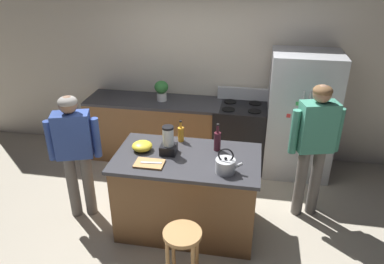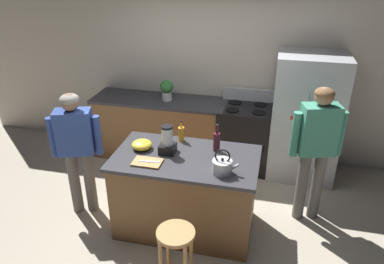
{
  "view_description": "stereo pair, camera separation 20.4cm",
  "coord_description": "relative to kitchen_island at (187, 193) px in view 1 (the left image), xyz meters",
  "views": [
    {
      "loc": [
        0.66,
        -3.36,
        2.93
      ],
      "look_at": [
        0.0,
        0.3,
        1.09
      ],
      "focal_mm": 34.59,
      "sensor_mm": 36.0,
      "label": 1
    },
    {
      "loc": [
        0.86,
        -3.32,
        2.93
      ],
      "look_at": [
        0.0,
        0.3,
        1.09
      ],
      "focal_mm": 34.59,
      "sensor_mm": 36.0,
      "label": 2
    }
  ],
  "objects": [
    {
      "name": "bottle_cooking_sauce",
      "position": [
        -0.27,
        0.23,
        0.55
      ],
      "size": [
        0.06,
        0.06,
        0.22
      ],
      "color": "#B24C26",
      "rests_on": "kitchen_island"
    },
    {
      "name": "bottle_soda",
      "position": [
        -0.14,
        0.35,
        0.56
      ],
      "size": [
        0.07,
        0.07,
        0.26
      ],
      "color": "orange",
      "rests_on": "kitchen_island"
    },
    {
      "name": "chef_knife",
      "position": [
        -0.33,
        -0.22,
        0.49
      ],
      "size": [
        0.22,
        0.05,
        0.01
      ],
      "primitive_type": "cube",
      "rotation": [
        0.0,
        0.0,
        0.1
      ],
      "color": "#B7BABF",
      "rests_on": "cutting_board"
    },
    {
      "name": "kitchen_island",
      "position": [
        0.0,
        0.0,
        0.0
      ],
      "size": [
        1.57,
        0.9,
        0.94
      ],
      "color": "brown",
      "rests_on": "ground_plane"
    },
    {
      "name": "refrigerator",
      "position": [
        1.31,
        1.5,
        0.4
      ],
      "size": [
        0.9,
        0.73,
        1.75
      ],
      "color": "#B7BABF",
      "rests_on": "ground_plane"
    },
    {
      "name": "ground_plane",
      "position": [
        0.0,
        0.0,
        -0.47
      ],
      "size": [
        14.0,
        14.0,
        0.0
      ],
      "primitive_type": "plane",
      "color": "#B2A893"
    },
    {
      "name": "cutting_board",
      "position": [
        -0.35,
        -0.22,
        0.48
      ],
      "size": [
        0.3,
        0.2,
        0.02
      ],
      "primitive_type": "cube",
      "color": "#B7844C",
      "rests_on": "kitchen_island"
    },
    {
      "name": "potted_plant",
      "position": [
        -0.67,
        1.55,
        0.64
      ],
      "size": [
        0.2,
        0.2,
        0.3
      ],
      "color": "silver",
      "rests_on": "back_counter_run"
    },
    {
      "name": "tea_kettle",
      "position": [
        0.43,
        -0.23,
        0.55
      ],
      "size": [
        0.28,
        0.2,
        0.27
      ],
      "color": "#B7BABF",
      "rests_on": "kitchen_island"
    },
    {
      "name": "person_by_island_left",
      "position": [
        -1.3,
        0.01,
        0.46
      ],
      "size": [
        0.59,
        0.34,
        1.54
      ],
      "color": "#66605B",
      "rests_on": "ground_plane"
    },
    {
      "name": "bottle_wine",
      "position": [
        0.3,
        0.21,
        0.59
      ],
      "size": [
        0.08,
        0.08,
        0.32
      ],
      "color": "#471923",
      "rests_on": "kitchen_island"
    },
    {
      "name": "back_wall",
      "position": [
        0.0,
        1.95,
        0.88
      ],
      "size": [
        8.0,
        0.1,
        2.7
      ],
      "primitive_type": "cube",
      "color": "beige",
      "rests_on": "ground_plane"
    },
    {
      "name": "stove_range",
      "position": [
        0.5,
        1.52,
        0.01
      ],
      "size": [
        0.76,
        0.65,
        1.12
      ],
      "color": "black",
      "rests_on": "ground_plane"
    },
    {
      "name": "bar_stool",
      "position": [
        0.11,
        -0.82,
        0.02
      ],
      "size": [
        0.36,
        0.36,
        0.63
      ],
      "color": "#B7844C",
      "rests_on": "ground_plane"
    },
    {
      "name": "mixing_bowl",
      "position": [
        -0.51,
        0.06,
        0.52
      ],
      "size": [
        0.23,
        0.23,
        0.1
      ],
      "primitive_type": "ellipsoid",
      "color": "yellow",
      "rests_on": "kitchen_island"
    },
    {
      "name": "back_counter_run",
      "position": [
        -0.8,
        1.55,
        -0.0
      ],
      "size": [
        2.0,
        0.64,
        0.94
      ],
      "color": "brown",
      "rests_on": "ground_plane"
    },
    {
      "name": "person_by_sink_right",
      "position": [
        1.37,
        0.51,
        0.54
      ],
      "size": [
        0.59,
        0.32,
        1.66
      ],
      "color": "#66605B",
      "rests_on": "ground_plane"
    },
    {
      "name": "blender_appliance",
      "position": [
        -0.21,
        0.04,
        0.6
      ],
      "size": [
        0.17,
        0.17,
        0.32
      ],
      "color": "black",
      "rests_on": "kitchen_island"
    }
  ]
}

